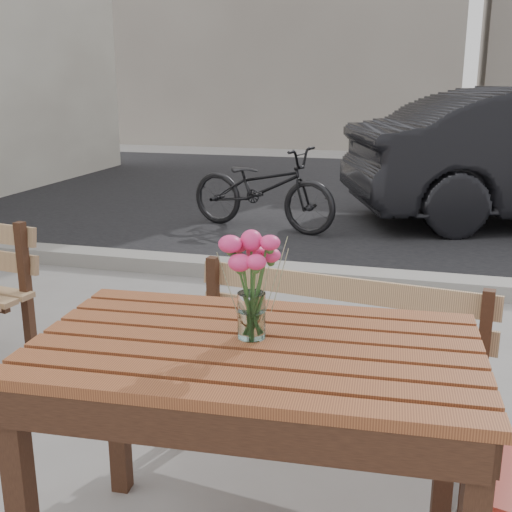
{
  "coord_description": "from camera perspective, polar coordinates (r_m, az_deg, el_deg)",
  "views": [
    {
      "loc": [
        0.49,
        -1.71,
        1.53
      ],
      "look_at": [
        0.02,
        0.03,
        1.03
      ],
      "focal_mm": 45.0,
      "sensor_mm": 36.0,
      "label": 1
    }
  ],
  "objects": [
    {
      "name": "street",
      "position": [
        6.96,
        10.83,
        2.75
      ],
      "size": [
        30.0,
        8.12,
        0.12
      ],
      "color": "black",
      "rests_on": "ground"
    },
    {
      "name": "main_table",
      "position": [
        1.93,
        -0.09,
        -11.27
      ],
      "size": [
        1.34,
        0.83,
        0.8
      ],
      "rotation": [
        0.0,
        0.0,
        0.06
      ],
      "color": "brown",
      "rests_on": "ground"
    },
    {
      "name": "main_bench",
      "position": [
        2.68,
        6.8,
        -7.83
      ],
      "size": [
        1.31,
        0.55,
        0.79
      ],
      "rotation": [
        0.0,
        0.0,
        -0.14
      ],
      "color": "#8C6748",
      "rests_on": "ground"
    },
    {
      "name": "main_vase",
      "position": [
        1.84,
        -0.41,
        -1.41
      ],
      "size": [
        0.18,
        0.18,
        0.32
      ],
      "color": "white",
      "rests_on": "main_table"
    },
    {
      "name": "bicycle",
      "position": [
        6.7,
        0.57,
        6.07
      ],
      "size": [
        1.75,
        0.96,
        0.87
      ],
      "primitive_type": "imported",
      "rotation": [
        0.0,
        0.0,
        1.33
      ],
      "color": "black",
      "rests_on": "ground"
    }
  ]
}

